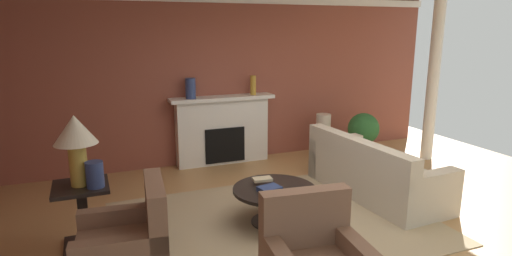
{
  "coord_description": "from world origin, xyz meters",
  "views": [
    {
      "loc": [
        -2.33,
        -4.13,
        2.3
      ],
      "look_at": [
        -0.26,
        0.99,
        1.0
      ],
      "focal_mm": 29.71,
      "sensor_mm": 36.0,
      "label": 1
    }
  ],
  "objects_px": {
    "sofa": "(373,175)",
    "vase_tall_corner": "(323,135)",
    "fireplace": "(223,132)",
    "coffee_table": "(274,197)",
    "potted_plant": "(363,132)",
    "table_lamp": "(76,137)",
    "vase_on_side_table": "(95,175)",
    "side_table": "(83,212)",
    "vase_mantel_left": "(191,88)",
    "armchair_near_window": "(127,251)",
    "vase_mantel_right": "(253,85)"
  },
  "relations": [
    {
      "from": "table_lamp",
      "to": "vase_on_side_table",
      "type": "relative_size",
      "value": 2.75
    },
    {
      "from": "sofa",
      "to": "coffee_table",
      "type": "distance_m",
      "value": 1.68
    },
    {
      "from": "table_lamp",
      "to": "vase_mantel_left",
      "type": "height_order",
      "value": "vase_mantel_left"
    },
    {
      "from": "side_table",
      "to": "vase_tall_corner",
      "type": "xyz_separation_m",
      "value": [
        4.1,
        1.95,
        -0.01
      ]
    },
    {
      "from": "sofa",
      "to": "vase_tall_corner",
      "type": "height_order",
      "value": "sofa"
    },
    {
      "from": "coffee_table",
      "to": "side_table",
      "type": "bearing_deg",
      "value": 173.09
    },
    {
      "from": "sofa",
      "to": "vase_on_side_table",
      "type": "bearing_deg",
      "value": -177.56
    },
    {
      "from": "armchair_near_window",
      "to": "table_lamp",
      "type": "height_order",
      "value": "table_lamp"
    },
    {
      "from": "table_lamp",
      "to": "vase_on_side_table",
      "type": "bearing_deg",
      "value": -38.66
    },
    {
      "from": "table_lamp",
      "to": "potted_plant",
      "type": "height_order",
      "value": "table_lamp"
    },
    {
      "from": "vase_on_side_table",
      "to": "armchair_near_window",
      "type": "bearing_deg",
      "value": -73.52
    },
    {
      "from": "vase_mantel_left",
      "to": "fireplace",
      "type": "bearing_deg",
      "value": 5.14
    },
    {
      "from": "sofa",
      "to": "coffee_table",
      "type": "bearing_deg",
      "value": -170.02
    },
    {
      "from": "vase_mantel_right",
      "to": "potted_plant",
      "type": "height_order",
      "value": "vase_mantel_right"
    },
    {
      "from": "fireplace",
      "to": "sofa",
      "type": "height_order",
      "value": "fireplace"
    },
    {
      "from": "fireplace",
      "to": "coffee_table",
      "type": "xyz_separation_m",
      "value": [
        -0.15,
        -2.51,
        -0.22
      ]
    },
    {
      "from": "coffee_table",
      "to": "side_table",
      "type": "distance_m",
      "value": 2.14
    },
    {
      "from": "vase_tall_corner",
      "to": "side_table",
      "type": "bearing_deg",
      "value": -154.56
    },
    {
      "from": "sofa",
      "to": "table_lamp",
      "type": "relative_size",
      "value": 2.87
    },
    {
      "from": "armchair_near_window",
      "to": "potted_plant",
      "type": "height_order",
      "value": "armchair_near_window"
    },
    {
      "from": "armchair_near_window",
      "to": "vase_on_side_table",
      "type": "xyz_separation_m",
      "value": [
        -0.21,
        0.73,
        0.53
      ]
    },
    {
      "from": "vase_mantel_right",
      "to": "potted_plant",
      "type": "bearing_deg",
      "value": -18.8
    },
    {
      "from": "table_lamp",
      "to": "sofa",
      "type": "bearing_deg",
      "value": 0.52
    },
    {
      "from": "side_table",
      "to": "vase_on_side_table",
      "type": "bearing_deg",
      "value": -38.66
    },
    {
      "from": "side_table",
      "to": "vase_mantel_left",
      "type": "relative_size",
      "value": 2.09
    },
    {
      "from": "armchair_near_window",
      "to": "table_lamp",
      "type": "distance_m",
      "value": 1.3
    },
    {
      "from": "vase_mantel_left",
      "to": "side_table",
      "type": "bearing_deg",
      "value": -128.07
    },
    {
      "from": "fireplace",
      "to": "vase_mantel_right",
      "type": "height_order",
      "value": "vase_mantel_right"
    },
    {
      "from": "vase_tall_corner",
      "to": "vase_on_side_table",
      "type": "bearing_deg",
      "value": -152.34
    },
    {
      "from": "armchair_near_window",
      "to": "vase_tall_corner",
      "type": "height_order",
      "value": "armchair_near_window"
    },
    {
      "from": "vase_mantel_right",
      "to": "potted_plant",
      "type": "relative_size",
      "value": 0.4
    },
    {
      "from": "coffee_table",
      "to": "sofa",
      "type": "bearing_deg",
      "value": 9.98
    },
    {
      "from": "coffee_table",
      "to": "potted_plant",
      "type": "distance_m",
      "value": 3.16
    },
    {
      "from": "table_lamp",
      "to": "vase_mantel_left",
      "type": "relative_size",
      "value": 2.23
    },
    {
      "from": "coffee_table",
      "to": "potted_plant",
      "type": "xyz_separation_m",
      "value": [
        2.58,
        1.82,
        0.16
      ]
    },
    {
      "from": "fireplace",
      "to": "side_table",
      "type": "distance_m",
      "value": 3.2
    },
    {
      "from": "side_table",
      "to": "vase_mantel_left",
      "type": "distance_m",
      "value": 2.95
    },
    {
      "from": "coffee_table",
      "to": "potted_plant",
      "type": "relative_size",
      "value": 1.2
    },
    {
      "from": "armchair_near_window",
      "to": "side_table",
      "type": "xyz_separation_m",
      "value": [
        -0.36,
        0.85,
        0.09
      ]
    },
    {
      "from": "coffee_table",
      "to": "vase_mantel_right",
      "type": "xyz_separation_m",
      "value": [
        0.7,
        2.46,
        1.01
      ]
    },
    {
      "from": "coffee_table",
      "to": "vase_mantel_left",
      "type": "bearing_deg",
      "value": 99.24
    },
    {
      "from": "coffee_table",
      "to": "vase_mantel_right",
      "type": "bearing_deg",
      "value": 74.11
    },
    {
      "from": "sofa",
      "to": "armchair_near_window",
      "type": "relative_size",
      "value": 2.26
    },
    {
      "from": "fireplace",
      "to": "vase_tall_corner",
      "type": "relative_size",
      "value": 2.28
    },
    {
      "from": "vase_on_side_table",
      "to": "potted_plant",
      "type": "relative_size",
      "value": 0.33
    },
    {
      "from": "side_table",
      "to": "table_lamp",
      "type": "height_order",
      "value": "table_lamp"
    },
    {
      "from": "side_table",
      "to": "table_lamp",
      "type": "relative_size",
      "value": 0.93
    },
    {
      "from": "fireplace",
      "to": "vase_mantel_left",
      "type": "xyz_separation_m",
      "value": [
        -0.55,
        -0.05,
        0.79
      ]
    },
    {
      "from": "fireplace",
      "to": "side_table",
      "type": "relative_size",
      "value": 2.57
    },
    {
      "from": "fireplace",
      "to": "sofa",
      "type": "xyz_separation_m",
      "value": [
        1.51,
        -2.22,
        -0.26
      ]
    }
  ]
}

